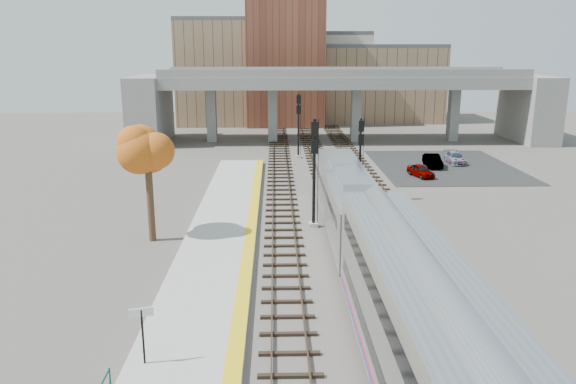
# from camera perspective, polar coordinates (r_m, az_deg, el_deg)

# --- Properties ---
(ground) EXTENTS (160.00, 160.00, 0.00)m
(ground) POSITION_cam_1_polar(r_m,az_deg,el_deg) (31.64, 5.57, -7.88)
(ground) COLOR #47423D
(ground) RESTS_ON ground
(platform) EXTENTS (4.50, 60.00, 0.35)m
(platform) POSITION_cam_1_polar(r_m,az_deg,el_deg) (31.54, -7.73, -7.67)
(platform) COLOR #9E9E99
(platform) RESTS_ON ground
(yellow_strip) EXTENTS (0.70, 60.00, 0.01)m
(yellow_strip) POSITION_cam_1_polar(r_m,az_deg,el_deg) (31.32, -4.26, -7.39)
(yellow_strip) COLOR yellow
(yellow_strip) RESTS_ON platform
(tracks) EXTENTS (10.70, 95.00, 0.25)m
(tracks) POSITION_cam_1_polar(r_m,az_deg,el_deg) (43.47, 4.85, -1.52)
(tracks) COLOR black
(tracks) RESTS_ON ground
(overpass) EXTENTS (54.00, 12.00, 9.50)m
(overpass) POSITION_cam_1_polar(r_m,az_deg,el_deg) (74.81, 5.35, 9.61)
(overpass) COLOR slate
(overpass) RESTS_ON ground
(buildings_far) EXTENTS (43.00, 21.00, 20.60)m
(buildings_far) POSITION_cam_1_polar(r_m,az_deg,el_deg) (95.84, 1.65, 11.94)
(buildings_far) COLOR #906F53
(buildings_far) RESTS_ON ground
(parking_lot) EXTENTS (14.00, 18.00, 0.04)m
(parking_lot) POSITION_cam_1_polar(r_m,az_deg,el_deg) (60.93, 15.60, 2.55)
(parking_lot) COLOR black
(parking_lot) RESTS_ON ground
(locomotive) EXTENTS (3.02, 19.05, 4.10)m
(locomotive) POSITION_cam_1_polar(r_m,az_deg,el_deg) (37.62, 5.91, -0.60)
(locomotive) COLOR #A8AAB2
(locomotive) RESTS_ON ground
(signal_mast_near) EXTENTS (0.60, 0.64, 7.46)m
(signal_mast_near) POSITION_cam_1_polar(r_m,az_deg,el_deg) (37.80, 2.67, 1.87)
(signal_mast_near) COLOR #9E9E99
(signal_mast_near) RESTS_ON ground
(signal_mast_mid) EXTENTS (0.60, 0.64, 6.68)m
(signal_mast_mid) POSITION_cam_1_polar(r_m,az_deg,el_deg) (44.78, 7.32, 3.05)
(signal_mast_mid) COLOR #9E9E99
(signal_mast_mid) RESTS_ON ground
(signal_mast_far) EXTENTS (0.60, 0.64, 7.16)m
(signal_mast_far) POSITION_cam_1_polar(r_m,az_deg,el_deg) (62.55, 1.06, 6.68)
(signal_mast_far) COLOR #9E9E99
(signal_mast_far) RESTS_ON ground
(station_sign) EXTENTS (0.88, 0.29, 2.27)m
(station_sign) POSITION_cam_1_polar(r_m,az_deg,el_deg) (22.16, -14.60, -12.86)
(station_sign) COLOR black
(station_sign) RESTS_ON platform
(tree) EXTENTS (3.60, 3.60, 7.69)m
(tree) POSITION_cam_1_polar(r_m,az_deg,el_deg) (35.74, -14.10, 3.88)
(tree) COLOR #382619
(tree) RESTS_ON ground
(car_a) EXTENTS (2.35, 3.65, 1.16)m
(car_a) POSITION_cam_1_polar(r_m,az_deg,el_deg) (55.09, 13.34, 2.12)
(car_a) COLOR #99999E
(car_a) RESTS_ON parking_lot
(car_b) EXTENTS (1.59, 4.04, 1.31)m
(car_b) POSITION_cam_1_polar(r_m,az_deg,el_deg) (59.90, 14.48, 3.09)
(car_b) COLOR #99999E
(car_b) RESTS_ON parking_lot
(car_c) EXTENTS (1.70, 4.04, 1.17)m
(car_c) POSITION_cam_1_polar(r_m,az_deg,el_deg) (62.62, 16.61, 3.36)
(car_c) COLOR #99999E
(car_c) RESTS_ON parking_lot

